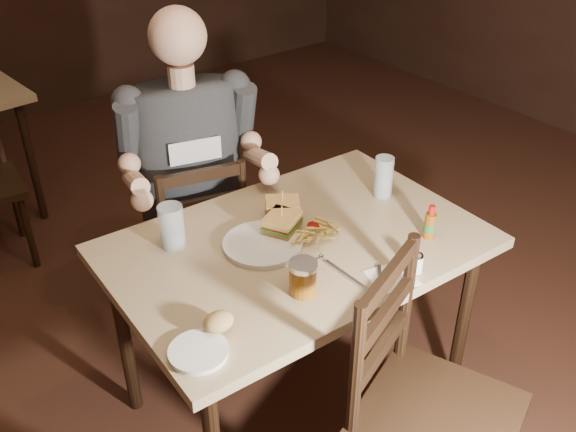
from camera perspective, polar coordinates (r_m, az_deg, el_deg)
room_shell at (r=2.07m, az=4.33°, el=14.73°), size 7.00×7.00×7.00m
main_table at (r=2.25m, az=0.78°, el=-3.91°), size 1.29×0.89×0.77m
chair_far at (r=2.84m, az=-8.20°, el=-2.03°), size 0.50×0.53×0.88m
chair_near at (r=2.07m, az=13.22°, el=-17.00°), size 0.59×0.62×0.97m
diner at (r=2.54m, az=-8.76°, el=6.88°), size 0.67×0.58×0.99m
dinner_plate at (r=2.18m, az=-2.26°, el=-2.61°), size 0.27×0.27×0.02m
sandwich_left at (r=2.30m, az=-0.49°, el=1.19°), size 0.16×0.15×0.10m
sandwich_right at (r=2.21m, az=-0.55°, el=-0.14°), size 0.16×0.15×0.10m
fries_pile at (r=2.20m, az=2.20°, el=-1.37°), size 0.23×0.17×0.04m
ketchup_dollop at (r=2.26m, az=2.30°, el=-0.79°), size 0.05×0.05×0.01m
glass_left at (r=2.18m, az=-10.29°, el=-0.92°), size 0.09×0.09×0.16m
glass_right at (r=2.46m, az=8.48°, el=3.45°), size 0.07×0.07×0.16m
hot_sauce at (r=2.25m, az=12.52°, el=-0.49°), size 0.04×0.04×0.13m
salt_shaker at (r=2.09m, az=11.41°, el=-4.10°), size 0.04×0.04×0.07m
syrup_dispenser at (r=1.95m, az=1.33°, el=-5.51°), size 0.09×0.09×0.11m
napkin at (r=2.07m, az=9.20°, el=-5.43°), size 0.17×0.16×0.00m
knife at (r=2.05m, az=5.25°, el=-5.26°), size 0.02×0.20×0.00m
fork at (r=2.05m, az=8.23°, el=-5.65°), size 0.11×0.13×0.00m
side_plate at (r=1.80m, az=-7.94°, el=-11.96°), size 0.17×0.17×0.01m
bread_roll at (r=1.84m, az=-6.20°, el=-9.31°), size 0.09×0.08×0.05m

